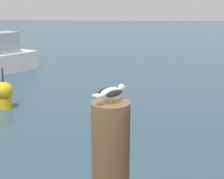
{
  "coord_description": "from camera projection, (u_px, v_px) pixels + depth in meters",
  "views": [
    {
      "loc": [
        1.14,
        -3.12,
        3.32
      ],
      "look_at": [
        0.99,
        -0.13,
        2.51
      ],
      "focal_mm": 52.32,
      "sensor_mm": 36.0,
      "label": 1
    }
  ],
  "objects": [
    {
      "name": "channel_buoy",
      "position": [
        4.0,
        94.0,
        10.46
      ],
      "size": [
        0.56,
        0.56,
        1.33
      ],
      "color": "yellow",
      "rests_on": "ground_plane"
    },
    {
      "name": "mooring_post",
      "position": [
        111.0,
        157.0,
        3.01
      ],
      "size": [
        0.35,
        0.35,
        1.05
      ],
      "primitive_type": "cylinder",
      "color": "#4C3823",
      "rests_on": "harbor_quay"
    },
    {
      "name": "seagull",
      "position": [
        111.0,
        92.0,
        2.85
      ],
      "size": [
        0.31,
        0.31,
        0.14
      ],
      "color": "tan",
      "rests_on": "mooring_post"
    }
  ]
}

